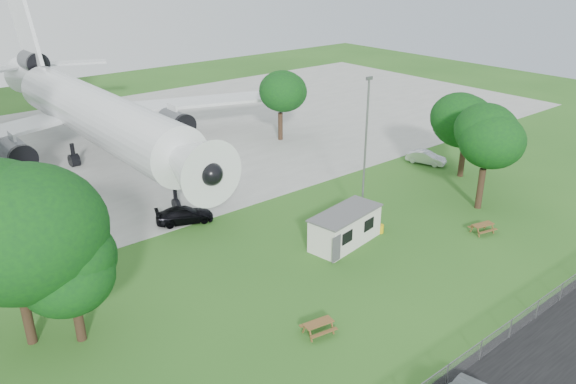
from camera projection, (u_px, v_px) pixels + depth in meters
ground at (343, 292)px, 36.75m from camera, size 160.00×160.00×0.00m
concrete_apron at (107, 149)px, 63.73m from camera, size 120.00×46.00×0.03m
airliner at (91, 110)px, 58.99m from camera, size 46.36×47.73×17.69m
site_cabin at (345, 227)px, 42.53m from camera, size 6.93×3.66×2.62m
picnic_west at (318, 333)px, 32.77m from camera, size 2.03×1.78×0.76m
picnic_east at (482, 233)px, 44.60m from camera, size 2.10×1.88×0.76m
fence at (468, 368)px, 30.01m from camera, size 58.00×0.04×1.30m
lamp_mast at (365, 155)px, 43.62m from camera, size 0.16×0.16×12.00m
tree_west_big at (9, 234)px, 29.31m from camera, size 9.03×9.03×11.47m
tree_west_small at (69, 263)px, 30.30m from camera, size 6.08×6.08×8.09m
tree_east_front at (487, 140)px, 46.59m from camera, size 6.90×6.90×9.66m
tree_east_back at (467, 121)px, 53.80m from camera, size 6.59×6.59×8.96m
tree_far_apron at (280, 93)px, 64.79m from camera, size 5.79×5.79×8.58m
car_ne_sedan at (426, 158)px, 59.05m from camera, size 2.69×4.32×1.35m
car_apron_van at (184, 215)px, 46.03m from camera, size 5.03×3.41×1.35m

